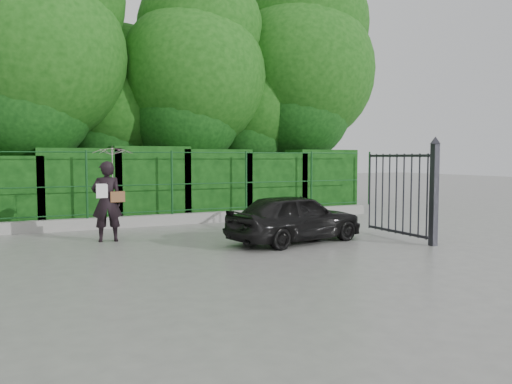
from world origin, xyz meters
name	(u,v)px	position (x,y,z in m)	size (l,w,h in m)	color
ground	(214,253)	(0.00, 0.00, 0.00)	(80.00, 80.00, 0.00)	gray
kerb	(158,220)	(0.00, 4.50, 0.15)	(14.00, 0.25, 0.30)	#9E9E99
fence	(166,183)	(0.22, 4.50, 1.20)	(14.13, 0.06, 1.80)	#13431A
hedge	(154,186)	(0.12, 5.50, 1.05)	(14.20, 1.20, 2.23)	black
trees	(166,78)	(1.14, 7.74, 4.62)	(17.10, 6.15, 8.08)	black
gate	(418,190)	(4.60, -0.72, 1.19)	(0.22, 2.33, 2.36)	#27272D
woman	(110,181)	(-1.62, 2.39, 1.38)	(0.96, 0.91, 2.16)	black
car	(295,218)	(2.12, 0.47, 0.56)	(1.31, 3.27, 1.11)	black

